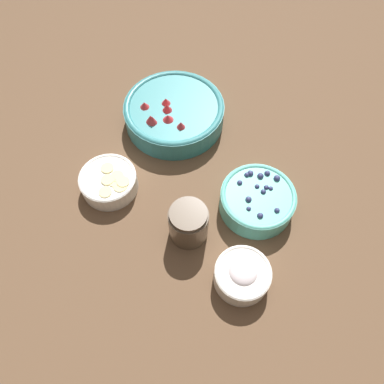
{
  "coord_description": "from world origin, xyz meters",
  "views": [
    {
      "loc": [
        -0.3,
        0.34,
        0.79
      ],
      "look_at": [
        0.01,
        0.03,
        0.04
      ],
      "focal_mm": 35.0,
      "sensor_mm": 36.0,
      "label": 1
    }
  ],
  "objects_px": {
    "bowl_cream": "(242,275)",
    "bowl_bananas": "(109,181)",
    "bowl_blueberries": "(257,200)",
    "jar_chocolate": "(188,224)",
    "bowl_strawberries": "(174,112)"
  },
  "relations": [
    {
      "from": "bowl_blueberries",
      "to": "bowl_cream",
      "type": "bearing_deg",
      "value": 121.55
    },
    {
      "from": "bowl_strawberries",
      "to": "bowl_cream",
      "type": "distance_m",
      "value": 0.47
    },
    {
      "from": "bowl_blueberries",
      "to": "bowl_bananas",
      "type": "height_order",
      "value": "bowl_blueberries"
    },
    {
      "from": "bowl_cream",
      "to": "bowl_blueberries",
      "type": "bearing_deg",
      "value": -58.45
    },
    {
      "from": "bowl_bananas",
      "to": "bowl_blueberries",
      "type": "bearing_deg",
      "value": -142.49
    },
    {
      "from": "bowl_blueberries",
      "to": "jar_chocolate",
      "type": "distance_m",
      "value": 0.17
    },
    {
      "from": "bowl_blueberries",
      "to": "jar_chocolate",
      "type": "xyz_separation_m",
      "value": [
        0.06,
        0.16,
        0.01
      ]
    },
    {
      "from": "bowl_bananas",
      "to": "jar_chocolate",
      "type": "xyz_separation_m",
      "value": [
        -0.22,
        -0.06,
        0.02
      ]
    },
    {
      "from": "bowl_bananas",
      "to": "bowl_cream",
      "type": "xyz_separation_m",
      "value": [
        -0.38,
        -0.06,
        0.0
      ]
    },
    {
      "from": "bowl_strawberries",
      "to": "bowl_bananas",
      "type": "relative_size",
      "value": 1.95
    },
    {
      "from": "bowl_strawberries",
      "to": "bowl_bananas",
      "type": "distance_m",
      "value": 0.26
    },
    {
      "from": "bowl_cream",
      "to": "jar_chocolate",
      "type": "bearing_deg",
      "value": 1.51
    },
    {
      "from": "bowl_blueberries",
      "to": "jar_chocolate",
      "type": "bearing_deg",
      "value": 69.07
    },
    {
      "from": "bowl_cream",
      "to": "bowl_bananas",
      "type": "bearing_deg",
      "value": 8.92
    },
    {
      "from": "bowl_bananas",
      "to": "jar_chocolate",
      "type": "relative_size",
      "value": 1.43
    }
  ]
}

